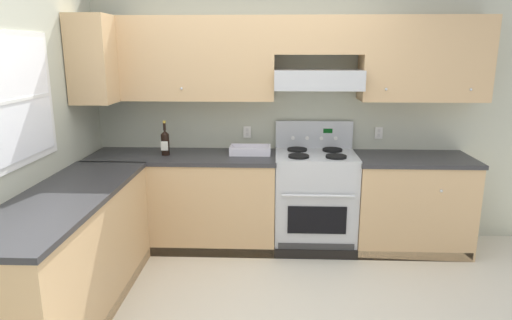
{
  "coord_description": "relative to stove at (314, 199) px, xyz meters",
  "views": [
    {
      "loc": [
        0.21,
        -2.91,
        1.89
      ],
      "look_at": [
        0.06,
        0.7,
        1.0
      ],
      "focal_mm": 31.72,
      "sensor_mm": 36.0,
      "label": 1
    }
  ],
  "objects": [
    {
      "name": "wall_left",
      "position": [
        -2.2,
        -1.03,
        0.87
      ],
      "size": [
        0.47,
        4.0,
        2.55
      ],
      "color": "#B7BAA3",
      "rests_on": "ground_plane"
    },
    {
      "name": "wine_bottle",
      "position": [
        -1.42,
        -0.02,
        0.56
      ],
      "size": [
        0.08,
        0.08,
        0.33
      ],
      "color": "black",
      "rests_on": "counter_back_run"
    },
    {
      "name": "bowl",
      "position": [
        -0.62,
        0.05,
        0.46
      ],
      "size": [
        0.39,
        0.21,
        0.08
      ],
      "color": "silver",
      "rests_on": "counter_back_run"
    },
    {
      "name": "wall_back",
      "position": [
        -0.2,
        0.27,
        1.0
      ],
      "size": [
        4.68,
        0.57,
        2.55
      ],
      "color": "#B7BAA3",
      "rests_on": "ground_plane"
    },
    {
      "name": "counter_back_run",
      "position": [
        -0.44,
        -0.01,
        -0.03
      ],
      "size": [
        3.6,
        0.65,
        0.91
      ],
      "color": "tan",
      "rests_on": "ground_plane"
    },
    {
      "name": "ground_plane",
      "position": [
        -0.61,
        -1.25,
        -0.48
      ],
      "size": [
        7.04,
        7.04,
        0.0
      ],
      "primitive_type": "plane",
      "color": "beige"
    },
    {
      "name": "counter_left_run",
      "position": [
        -1.85,
        -1.26,
        -0.03
      ],
      "size": [
        0.63,
        1.91,
        0.91
      ],
      "color": "tan",
      "rests_on": "ground_plane"
    },
    {
      "name": "stove",
      "position": [
        0.0,
        0.0,
        0.0
      ],
      "size": [
        0.76,
        0.62,
        1.2
      ],
      "color": "#B7BABC",
      "rests_on": "ground_plane"
    }
  ]
}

